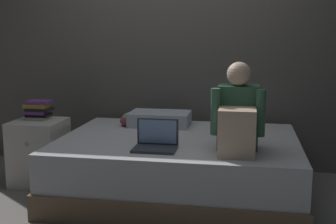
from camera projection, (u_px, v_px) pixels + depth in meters
name	position (u px, v px, depth m)	size (l,w,h in m)	color
ground_plane	(148.00, 206.00, 3.50)	(8.00, 8.00, 0.00)	gray
wall_back	(173.00, 35.00, 4.43)	(5.60, 0.10, 2.70)	#605B56
bed	(179.00, 167.00, 3.72)	(2.00, 1.50, 0.50)	#7A6047
nightstand	(39.00, 152.00, 4.00)	(0.44, 0.46, 0.59)	beige
person_sitting	(238.00, 118.00, 3.20)	(0.39, 0.44, 0.66)	#38664C
laptop	(156.00, 142.00, 3.30)	(0.32, 0.23, 0.22)	#333842
pillow	(160.00, 119.00, 4.14)	(0.56, 0.36, 0.13)	silver
book_stack	(38.00, 110.00, 3.99)	(0.24, 0.17, 0.17)	beige
clothes_pile	(132.00, 119.00, 4.14)	(0.24, 0.22, 0.13)	gray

